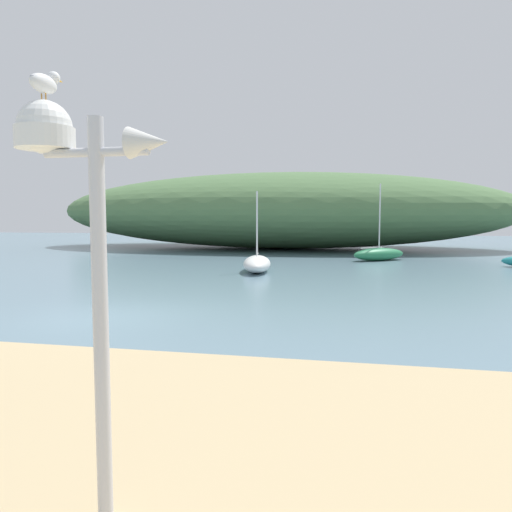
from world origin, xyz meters
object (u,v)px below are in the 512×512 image
object	(u,v)px
sailboat_east_reach	(379,254)
sailboat_off_point	(257,264)
seagull_on_radar	(45,82)
mast_structure	(72,185)

from	to	relation	value
sailboat_east_reach	sailboat_off_point	world-z (taller)	sailboat_east_reach
seagull_on_radar	sailboat_off_point	distance (m)	19.25
mast_structure	sailboat_east_reach	size ratio (longest dim) A/B	0.72
seagull_on_radar	sailboat_east_reach	bearing A→B (deg)	81.51
mast_structure	sailboat_off_point	xyz separation A→B (m)	(-2.34, 18.87, -2.46)
seagull_on_radar	sailboat_east_reach	size ratio (longest dim) A/B	0.08
sailboat_east_reach	sailboat_off_point	size ratio (longest dim) A/B	1.15
mast_structure	sailboat_off_point	bearing A→B (deg)	97.08
mast_structure	sailboat_off_point	distance (m)	19.17
seagull_on_radar	sailboat_east_reach	distance (m)	26.60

